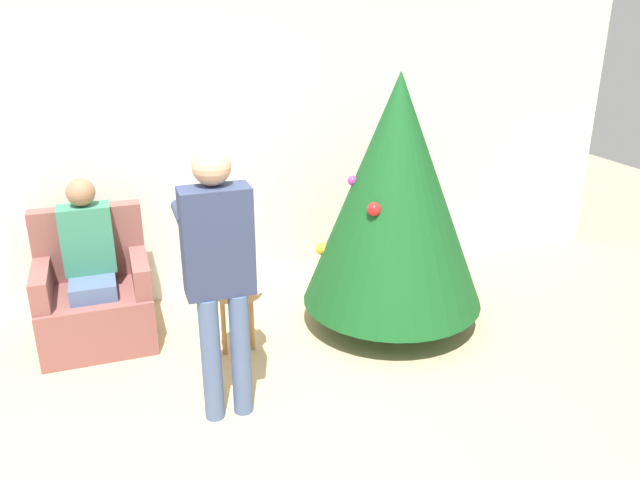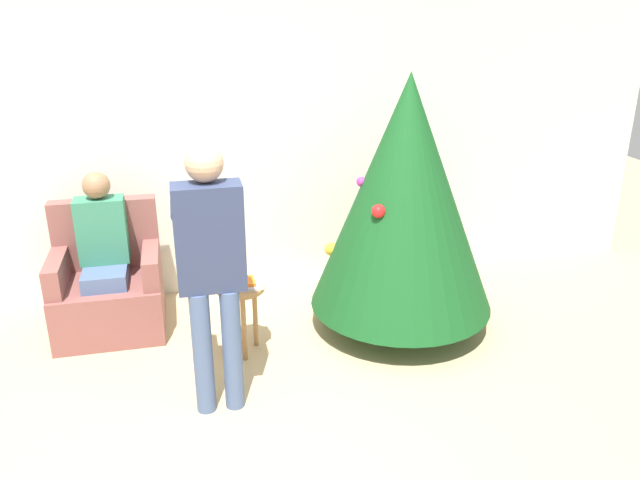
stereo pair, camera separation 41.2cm
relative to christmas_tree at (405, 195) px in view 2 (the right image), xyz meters
The scene contains 9 objects.
ground_plane 2.09m from the christmas_tree, 137.82° to the right, with size 14.00×14.00×0.00m, color tan.
wall_back 1.70m from the christmas_tree, 142.35° to the left, with size 8.00×0.06×2.70m.
christmas_tree is the anchor object (origin of this frame).
armchair 2.37m from the christmas_tree, 167.73° to the left, with size 0.80×0.70×0.98m.
person_seated 2.28m from the christmas_tree, 168.47° to the left, with size 0.36×0.46×1.24m.
person_standing 1.63m from the christmas_tree, 154.06° to the right, with size 0.42×0.57×1.67m.
side_stool 1.42m from the christmas_tree, behind, with size 0.34×0.34×0.52m.
laptop 1.37m from the christmas_tree, behind, with size 0.31×0.20×0.02m.
book 1.36m from the christmas_tree, behind, with size 0.21×0.16×0.02m.
Camera 2 is at (-0.28, -2.93, 2.41)m, focal length 35.00 mm.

